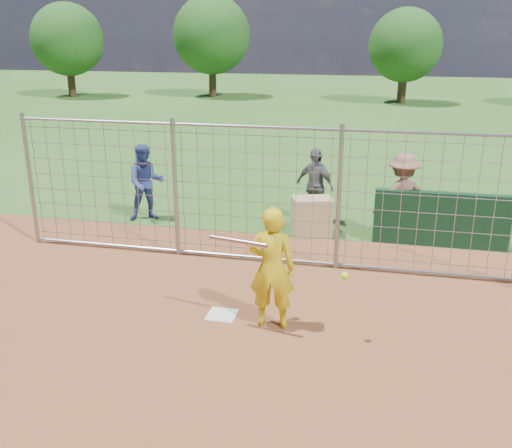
% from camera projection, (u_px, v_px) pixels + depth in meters
% --- Properties ---
extents(ground, '(100.00, 100.00, 0.00)m').
position_uv_depth(ground, '(226.00, 310.00, 8.76)').
color(ground, '#2D591E').
rests_on(ground, ground).
extents(infield_dirt, '(18.00, 18.00, 0.00)m').
position_uv_depth(infield_dirt, '(148.00, 438.00, 5.99)').
color(infield_dirt, brown).
rests_on(infield_dirt, ground).
extents(home_plate, '(0.43, 0.43, 0.02)m').
position_uv_depth(home_plate, '(222.00, 315.00, 8.57)').
color(home_plate, silver).
rests_on(home_plate, ground).
extents(dugout_wall, '(2.60, 0.20, 1.10)m').
position_uv_depth(dugout_wall, '(441.00, 220.00, 11.20)').
color(dugout_wall, '#11381E').
rests_on(dugout_wall, ground).
extents(batter, '(0.69, 0.49, 1.80)m').
position_uv_depth(batter, '(272.00, 268.00, 8.02)').
color(batter, gold).
rests_on(batter, ground).
extents(bystander_a, '(1.04, 0.95, 1.72)m').
position_uv_depth(bystander_a, '(146.00, 183.00, 12.70)').
color(bystander_a, navy).
rests_on(bystander_a, ground).
extents(bystander_b, '(1.05, 0.84, 1.67)m').
position_uv_depth(bystander_b, '(315.00, 186.00, 12.56)').
color(bystander_b, slate).
rests_on(bystander_b, ground).
extents(bystander_c, '(1.32, 1.06, 1.79)m').
position_uv_depth(bystander_c, '(402.00, 197.00, 11.45)').
color(bystander_c, brown).
rests_on(bystander_c, ground).
extents(equipment_bin, '(0.93, 0.76, 0.80)m').
position_uv_depth(equipment_bin, '(312.00, 216.00, 11.87)').
color(equipment_bin, tan).
rests_on(equipment_bin, ground).
extents(equipment_in_play, '(1.93, 0.24, 0.47)m').
position_uv_depth(equipment_in_play, '(264.00, 249.00, 7.68)').
color(equipment_in_play, silver).
rests_on(equipment_in_play, ground).
extents(backstop_fence, '(9.08, 0.08, 2.60)m').
position_uv_depth(backstop_fence, '(254.00, 196.00, 10.20)').
color(backstop_fence, gray).
rests_on(backstop_fence, ground).
extents(tree_line, '(44.66, 6.72, 6.48)m').
position_uv_depth(tree_line, '(408.00, 38.00, 32.90)').
color(tree_line, '#3F2B19').
rests_on(tree_line, ground).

